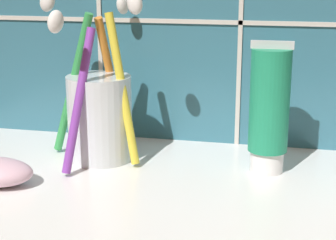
{
  "coord_description": "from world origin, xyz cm",
  "views": [
    {
      "loc": [
        7.48,
        -46.29,
        22.7
      ],
      "look_at": [
        -3.6,
        3.8,
        8.5
      ],
      "focal_mm": 60.0,
      "sensor_mm": 36.0,
      "label": 1
    }
  ],
  "objects": [
    {
      "name": "sink_counter",
      "position": [
        0.0,
        0.0,
        1.0
      ],
      "size": [
        67.19,
        37.05,
        2.0
      ],
      "primitive_type": "cube",
      "color": "white",
      "rests_on": "ground"
    },
    {
      "name": "toothbrush_cup",
      "position": [
        -12.5,
        9.47,
        7.4
      ],
      "size": [
        13.09,
        15.1,
        18.34
      ],
      "color": "silver",
      "rests_on": "sink_counter"
    },
    {
      "name": "toothpaste_tube",
      "position": [
        5.62,
        9.5,
        8.7
      ],
      "size": [
        4.23,
        4.03,
        13.56
      ],
      "color": "white",
      "rests_on": "sink_counter"
    }
  ]
}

